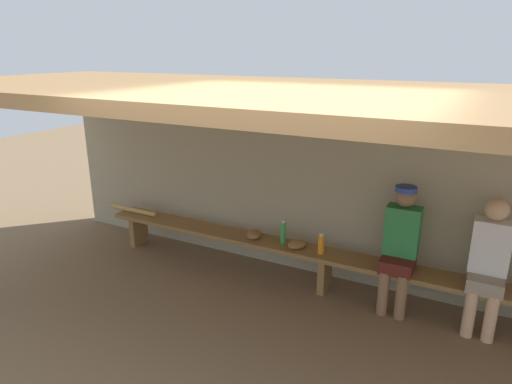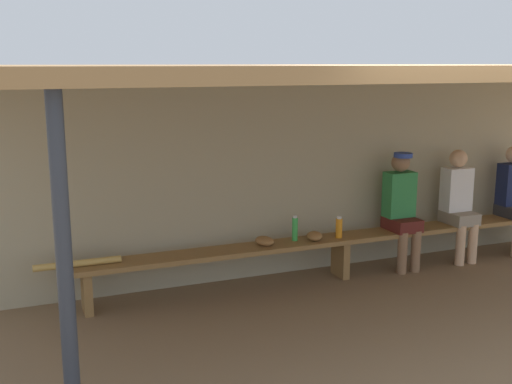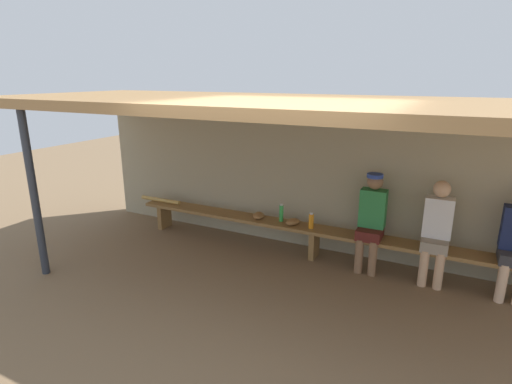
{
  "view_description": "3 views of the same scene",
  "coord_description": "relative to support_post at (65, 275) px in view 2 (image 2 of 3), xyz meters",
  "views": [
    {
      "loc": [
        1.44,
        -2.86,
        2.63
      ],
      "look_at": [
        -0.81,
        1.42,
        1.09
      ],
      "focal_mm": 31.53,
      "sensor_mm": 36.0,
      "label": 1
    },
    {
      "loc": [
        -3.36,
        -4.27,
        2.34
      ],
      "look_at": [
        -1.09,
        1.37,
        1.08
      ],
      "focal_mm": 43.9,
      "sensor_mm": 36.0,
      "label": 2
    },
    {
      "loc": [
        1.68,
        -3.71,
        2.58
      ],
      "look_at": [
        -0.84,
        1.32,
        0.95
      ],
      "focal_mm": 28.3,
      "sensor_mm": 36.0,
      "label": 3
    }
  ],
  "objects": [
    {
      "name": "baseball_glove_worn",
      "position": [
        2.75,
        2.08,
        -0.6
      ],
      "size": [
        0.26,
        0.29,
        0.09
      ],
      "primitive_type": "ellipsoid",
      "rotation": [
        0.0,
        0.0,
        1.13
      ],
      "color": "olive",
      "rests_on": "bench"
    },
    {
      "name": "player_near_post",
      "position": [
        4.68,
        2.1,
        -0.37
      ],
      "size": [
        0.34,
        0.42,
        1.34
      ],
      "color": "gray",
      "rests_on": "ground"
    },
    {
      "name": "baseball_glove_tan",
      "position": [
        2.18,
        2.11,
        -0.6
      ],
      "size": [
        0.23,
        0.28,
        0.09
      ],
      "primitive_type": "ellipsoid",
      "rotation": [
        0.0,
        0.0,
        1.85
      ],
      "color": "olive",
      "rests_on": "bench"
    },
    {
      "name": "dugout_roof",
      "position": [
        3.09,
        1.25,
        1.16
      ],
      "size": [
        8.0,
        2.8,
        0.12
      ],
      "primitive_type": "cube",
      "color": "#9E7547",
      "rests_on": "back_wall"
    },
    {
      "name": "baseball_bat",
      "position": [
        0.27,
        2.1,
        -0.61
      ],
      "size": [
        0.8,
        0.07,
        0.07
      ],
      "primitive_type": "cylinder",
      "rotation": [
        0.0,
        1.57,
        -0.0
      ],
      "color": "tan",
      "rests_on": "bench"
    },
    {
      "name": "player_in_white",
      "position": [
        3.87,
        2.1,
        -0.35
      ],
      "size": [
        0.34,
        0.42,
        1.34
      ],
      "color": "#591E19",
      "rests_on": "ground"
    },
    {
      "name": "ground_plane",
      "position": [
        3.09,
        0.55,
        -1.1
      ],
      "size": [
        24.0,
        24.0,
        0.0
      ],
      "primitive_type": "plane",
      "color": "brown"
    },
    {
      "name": "bench",
      "position": [
        3.09,
        2.1,
        -0.71
      ],
      "size": [
        6.0,
        0.36,
        0.46
      ],
      "color": "olive",
      "rests_on": "ground"
    },
    {
      "name": "support_post",
      "position": [
        0.0,
        0.0,
        0.0
      ],
      "size": [
        0.1,
        0.1,
        2.2
      ],
      "primitive_type": "cylinder",
      "color": "#2D333D",
      "rests_on": "ground"
    },
    {
      "name": "water_bottle_blue",
      "position": [
        3.04,
        2.07,
        -0.53
      ],
      "size": [
        0.07,
        0.07,
        0.24
      ],
      "color": "orange",
      "rests_on": "bench"
    },
    {
      "name": "back_wall",
      "position": [
        3.09,
        2.55,
        0.0
      ],
      "size": [
        8.0,
        0.2,
        2.2
      ],
      "primitive_type": "cube",
      "color": "tan",
      "rests_on": "ground"
    },
    {
      "name": "water_bottle_clear",
      "position": [
        2.54,
        2.14,
        -0.51
      ],
      "size": [
        0.06,
        0.06,
        0.28
      ],
      "color": "green",
      "rests_on": "bench"
    }
  ]
}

